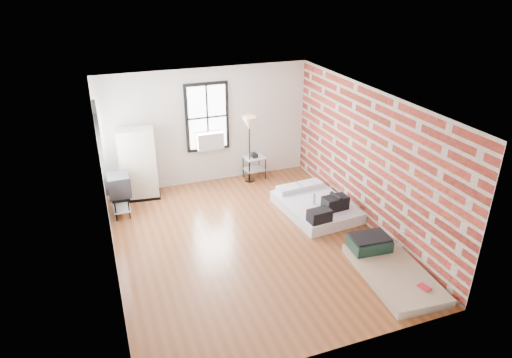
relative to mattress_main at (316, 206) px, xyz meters
name	(u,v)px	position (x,y,z in m)	size (l,w,h in m)	color
ground	(250,242)	(-1.75, -0.61, -0.16)	(6.00, 6.00, 0.00)	brown
room_shell	(254,151)	(-1.52, -0.24, 1.58)	(5.02, 6.02, 2.80)	silver
mattress_main	(316,206)	(0.00, 0.00, 0.00)	(1.48, 1.91, 0.58)	white
mattress_bare	(388,266)	(0.19, -2.35, -0.03)	(1.16, 2.01, 0.42)	tan
wardrobe	(138,164)	(-3.46, 2.04, 0.67)	(0.88, 0.57, 1.66)	black
side_table	(254,162)	(-0.66, 2.11, 0.30)	(0.55, 0.46, 0.67)	black
floor_lamp	(249,126)	(-0.82, 2.01, 1.27)	(0.36, 0.36, 1.66)	black
tv_stand	(119,187)	(-3.96, 1.38, 0.50)	(0.46, 0.65, 0.92)	black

